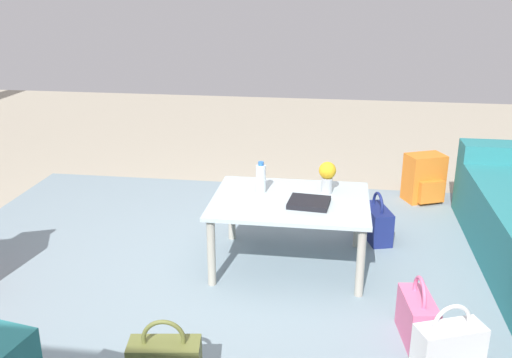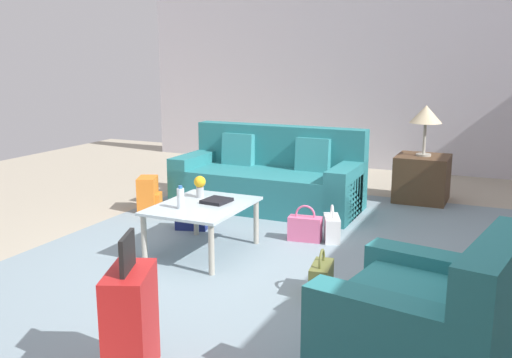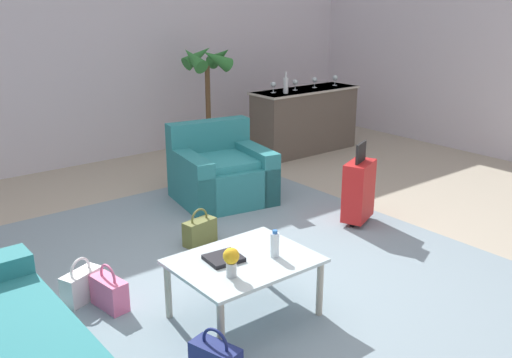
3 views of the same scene
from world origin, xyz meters
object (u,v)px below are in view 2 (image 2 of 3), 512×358
object	(u,v)px
suitcase_red	(131,322)
couch	(271,181)
water_bottle	(181,198)
coffee_table	(203,211)
handbag_pink	(305,228)
handbag_navy	(191,218)
handbag_olive	(321,278)
flower_vase	(200,185)
handbag_white	(332,228)
armchair	(432,331)
side_table	(422,178)
table_lamp	(426,115)
coffee_table_book	(217,201)
backpack_orange	(149,195)

from	to	relation	value
suitcase_red	couch	bearing A→B (deg)	-168.12
water_bottle	coffee_table	bearing A→B (deg)	153.43
coffee_table	handbag_pink	distance (m)	1.05
handbag_navy	handbag_olive	xyz separation A→B (m)	(1.02, 1.73, 0.00)
couch	suitcase_red	distance (m)	3.89
handbag_navy	flower_vase	bearing A→B (deg)	41.60
handbag_white	handbag_olive	world-z (taller)	same
water_bottle	flower_vase	bearing A→B (deg)	-173.21
water_bottle	suitcase_red	xyz separation A→B (m)	(1.80, 0.80, -0.19)
armchair	side_table	xyz separation A→B (m)	(-4.11, -0.67, -0.01)
flower_vase	handbag_pink	xyz separation A→B (m)	(-0.50, 0.87, -0.45)
table_lamp	handbag_navy	size ratio (longest dim) A/B	1.71
couch	handbag_white	distance (m)	1.44
handbag_white	handbag_pink	bearing A→B (deg)	-63.22
side_table	coffee_table_book	bearing A→B (deg)	-27.92
water_bottle	table_lamp	size ratio (longest dim) A/B	0.33
backpack_orange	coffee_table_book	bearing A→B (deg)	57.17
water_bottle	handbag_pink	bearing A→B (deg)	138.11
flower_vase	table_lamp	size ratio (longest dim) A/B	0.33
handbag_navy	backpack_orange	bearing A→B (deg)	-117.44
suitcase_red	backpack_orange	size ratio (longest dim) A/B	2.12
flower_vase	handbag_olive	world-z (taller)	flower_vase
water_bottle	handbag_pink	distance (m)	1.30
coffee_table	handbag_pink	world-z (taller)	coffee_table
armchair	handbag_pink	size ratio (longest dim) A/B	3.15
table_lamp	backpack_orange	size ratio (longest dim) A/B	1.53
coffee_table	handbag_navy	world-z (taller)	coffee_table
armchair	coffee_table	xyz separation A→B (m)	(-1.31, -2.17, 0.10)
side_table	suitcase_red	xyz separation A→B (m)	(4.80, -0.80, 0.07)
side_table	table_lamp	world-z (taller)	table_lamp
armchair	water_bottle	world-z (taller)	armchair
couch	suitcase_red	world-z (taller)	couch
coffee_table	handbag_navy	distance (m)	0.79
table_lamp	coffee_table	bearing A→B (deg)	-28.18
side_table	suitcase_red	distance (m)	4.87
handbag_navy	suitcase_red	bearing A→B (deg)	24.35
table_lamp	side_table	bearing A→B (deg)	0.00
handbag_navy	handbag_white	xyz separation A→B (m)	(-0.26, 1.42, 0.00)
side_table	handbag_white	distance (m)	2.05
handbag_pink	coffee_table_book	bearing A→B (deg)	-47.10
suitcase_red	handbag_pink	bearing A→B (deg)	179.54
armchair	handbag_pink	distance (m)	2.50
couch	handbag_pink	distance (m)	1.37
couch	coffee_table_book	xyz separation A→B (m)	(1.68, 0.18, 0.16)
suitcase_red	handbag_pink	world-z (taller)	suitcase_red
coffee_table	handbag_white	world-z (taller)	coffee_table
handbag_navy	handbag_white	distance (m)	1.44
coffee_table	side_table	distance (m)	3.18
coffee_table	suitcase_red	bearing A→B (deg)	19.29
handbag_olive	side_table	bearing A→B (deg)	175.85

